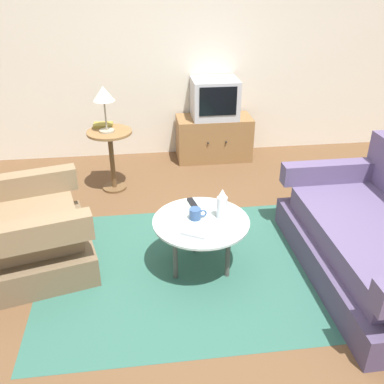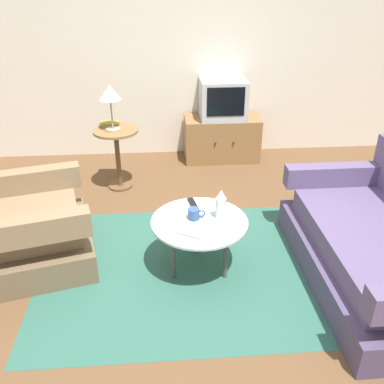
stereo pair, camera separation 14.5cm
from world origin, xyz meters
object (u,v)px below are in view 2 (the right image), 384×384
object	(u,v)px
side_table	(117,147)
television	(223,99)
table_lamp	(110,95)
coffee_table	(199,225)
mug	(194,214)
couch	(382,250)
armchair	(23,228)
book	(110,124)
tv_stand	(222,138)
vase	(221,205)
tv_remote_silver	(190,235)
tv_remote_dark	(193,204)

from	to	relation	value
side_table	television	distance (m)	1.41
television	table_lamp	size ratio (longest dim) A/B	1.16
coffee_table	mug	xyz separation A→B (m)	(-0.04, 0.03, 0.08)
couch	television	distance (m)	2.59
armchair	couch	xyz separation A→B (m)	(2.70, -0.46, -0.03)
table_lamp	mug	distance (m)	1.66
coffee_table	book	size ratio (longest dim) A/B	3.62
table_lamp	coffee_table	bearing A→B (deg)	-62.89
armchair	television	xyz separation A→B (m)	(1.85, 1.94, 0.44)
tv_stand	book	world-z (taller)	book
armchair	television	world-z (taller)	television
vase	television	bearing A→B (deg)	81.60
table_lamp	mug	bearing A→B (deg)	-63.49
tv_stand	tv_remote_silver	bearing A→B (deg)	-103.52
mug	book	distance (m)	1.76
table_lamp	mug	size ratio (longest dim) A/B	3.45
coffee_table	tv_remote_silver	distance (m)	0.22
tv_remote_dark	coffee_table	bearing A→B (deg)	-4.34
coffee_table	tv_remote_dark	world-z (taller)	tv_remote_dark
table_lamp	vase	size ratio (longest dim) A/B	1.91
coffee_table	television	xyz separation A→B (m)	(0.48, 2.15, 0.35)
couch	tv_remote_dark	world-z (taller)	couch
mug	book	xyz separation A→B (m)	(-0.75, 1.58, 0.18)
armchair	tv_remote_dark	size ratio (longest dim) A/B	6.41
couch	mug	bearing A→B (deg)	78.08
tv_remote_dark	table_lamp	bearing A→B (deg)	-160.46
vase	mug	world-z (taller)	vase
armchair	couch	size ratio (longest dim) A/B	0.66
television	vase	world-z (taller)	television
television	table_lamp	distance (m)	1.43
coffee_table	armchair	bearing A→B (deg)	171.09
couch	tv_remote_dark	distance (m)	1.45
coffee_table	table_lamp	distance (m)	1.73
vase	tv_remote_dark	xyz separation A→B (m)	(-0.19, 0.21, -0.10)
tv_stand	mug	bearing A→B (deg)	-103.66
tv_stand	tv_remote_silver	world-z (taller)	tv_stand
couch	side_table	distance (m)	2.67
couch	book	distance (m)	2.84
armchair	table_lamp	xyz separation A→B (m)	(0.63, 1.23, 0.71)
armchair	table_lamp	bearing A→B (deg)	138.71
television	mug	world-z (taller)	television
couch	vase	xyz separation A→B (m)	(-1.17, 0.28, 0.28)
coffee_table	tv_remote_dark	distance (m)	0.25
tv_remote_silver	book	distance (m)	1.95
coffee_table	tv_remote_silver	world-z (taller)	tv_remote_silver
book	coffee_table	bearing A→B (deg)	-61.96
mug	tv_stand	bearing A→B (deg)	76.34
side_table	book	xyz separation A→B (m)	(-0.07, 0.15, 0.20)
tv_remote_silver	television	bearing A→B (deg)	-73.63
vase	coffee_table	bearing A→B (deg)	-170.18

